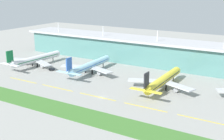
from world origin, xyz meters
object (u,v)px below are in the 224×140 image
at_px(airliner_far_middle, 163,80).
at_px(pushback_tug, 52,69).
at_px(airliner_near_middle, 90,66).
at_px(airliner_nearest, 36,59).

distance_m(airliner_far_middle, pushback_tug, 99.33).
bearing_deg(airliner_far_middle, airliner_near_middle, 174.72).
bearing_deg(airliner_near_middle, airliner_nearest, -173.32).
relative_size(airliner_nearest, pushback_tug, 12.89).
relative_size(airliner_nearest, airliner_far_middle, 0.98).
height_order(airliner_near_middle, airliner_far_middle, same).
xyz_separation_m(airliner_near_middle, pushback_tug, (-33.10, -9.21, -5.35)).
distance_m(airliner_nearest, pushback_tug, 21.98).
xyz_separation_m(airliner_nearest, airliner_near_middle, (54.22, 6.35, 0.00)).
xyz_separation_m(airliner_nearest, airliner_far_middle, (120.26, 0.25, 0.00)).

